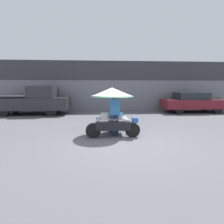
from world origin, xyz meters
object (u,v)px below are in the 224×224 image
Objects in this scene: vendor_person at (115,112)px; parked_car at (193,102)px; potted_plant at (219,103)px; vendor_motorcycle_cart at (112,100)px; pickup_truck at (34,101)px.

vendor_person is 0.36× the size of parked_car.
vendor_motorcycle_cart is at bearing -144.26° from potted_plant.
pickup_truck reaches higher than potted_plant.
vendor_motorcycle_cart reaches higher than vendor_person.
pickup_truck is 14.27m from potted_plant.
vendor_person is at bearing -143.21° from potted_plant.
vendor_motorcycle_cart is 0.52m from vendor_person.
vendor_motorcycle_cart is at bearing -138.60° from parked_car.
pickup_truck is at bearing 132.04° from vendor_person.
vendor_person is at bearing -137.25° from parked_car.
vendor_person reaches higher than parked_car.
vendor_motorcycle_cart reaches higher than parked_car.
vendor_motorcycle_cart is 7.43m from pickup_truck.
vendor_motorcycle_cart reaches higher than potted_plant.
potted_plant is (2.80, 0.98, -0.15)m from parked_car.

